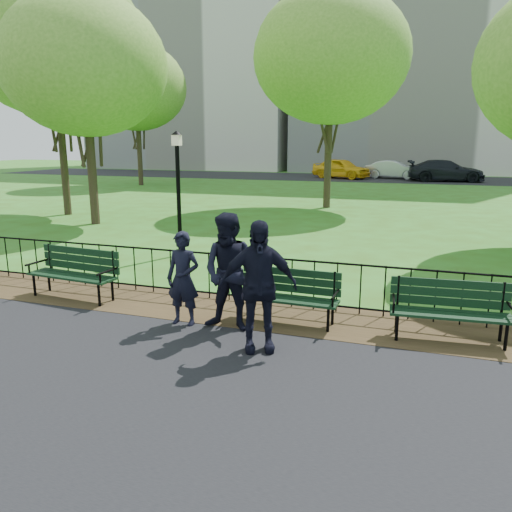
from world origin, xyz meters
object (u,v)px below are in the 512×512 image
(park_bench_left_a, at_px, (75,268))
(person_right, at_px, (258,286))
(lamppost, at_px, (178,189))
(tree_near_w, at_px, (84,65))
(sedan_dark, at_px, (446,171))
(tree_far_c, at_px, (331,57))
(person_left, at_px, (183,279))
(park_bench_right_a, at_px, (450,304))
(sedan_silver, at_px, (394,170))
(person_mid, at_px, (231,272))
(park_bench_main, at_px, (274,288))
(tree_mid_w, at_px, (53,40))
(taxi, at_px, (341,168))
(tree_far_w, at_px, (136,87))

(park_bench_left_a, relative_size, person_right, 0.99)
(lamppost, xyz_separation_m, tree_near_w, (-5.25, 3.59, 3.67))
(tree_near_w, xyz_separation_m, sedan_dark, (12.50, 24.62, -4.60))
(tree_far_c, distance_m, person_left, 16.29)
(park_bench_right_a, height_order, lamppost, lamppost)
(park_bench_right_a, height_order, tree_near_w, tree_near_w)
(tree_far_c, xyz_separation_m, person_left, (0.62, -15.28, -5.61))
(person_left, distance_m, sedan_dark, 33.10)
(park_bench_right_a, height_order, sedan_silver, sedan_silver)
(person_mid, height_order, sedan_dark, person_mid)
(park_bench_main, bearing_deg, person_right, -83.00)
(person_mid, relative_size, person_right, 0.99)
(tree_mid_w, distance_m, taxi, 25.41)
(park_bench_left_a, relative_size, tree_far_w, 0.20)
(park_bench_left_a, distance_m, tree_far_w, 26.08)
(tree_mid_w, bearing_deg, person_right, -41.61)
(park_bench_left_a, height_order, tree_far_c, tree_far_c)
(person_right, bearing_deg, park_bench_right_a, 3.48)
(person_right, bearing_deg, tree_far_c, 74.45)
(person_right, height_order, sedan_silver, person_right)
(sedan_dark, bearing_deg, park_bench_right_a, 171.47)
(lamppost, xyz_separation_m, tree_mid_w, (-7.76, 5.20, 4.92))
(tree_far_w, distance_m, person_left, 27.86)
(tree_far_c, bearing_deg, person_mid, -84.66)
(person_mid, height_order, person_right, person_right)
(lamppost, relative_size, sedan_dark, 0.59)
(tree_mid_w, xyz_separation_m, tree_far_w, (-4.67, 13.19, -0.31))
(lamppost, bearing_deg, person_left, -62.09)
(lamppost, xyz_separation_m, sedan_dark, (7.25, 28.21, -0.93))
(park_bench_left_a, relative_size, park_bench_right_a, 1.05)
(tree_mid_w, bearing_deg, park_bench_right_a, -32.49)
(tree_mid_w, bearing_deg, person_mid, -41.51)
(park_bench_left_a, bearing_deg, tree_mid_w, 134.78)
(person_left, relative_size, sedan_dark, 0.28)
(sedan_dark, bearing_deg, person_right, 167.12)
(lamppost, bearing_deg, park_bench_left_a, -92.67)
(lamppost, xyz_separation_m, person_mid, (3.20, -4.50, -0.79))
(tree_far_c, xyz_separation_m, taxi, (-2.34, 18.11, -5.57))
(sedan_dark, bearing_deg, tree_far_w, 109.46)
(lamppost, distance_m, person_mid, 5.58)
(tree_near_w, bearing_deg, tree_far_w, 115.86)
(park_bench_left_a, height_order, park_bench_right_a, park_bench_left_a)
(person_mid, height_order, sedan_silver, person_mid)
(park_bench_left_a, bearing_deg, park_bench_main, 4.34)
(tree_far_w, bearing_deg, taxi, 41.44)
(park_bench_left_a, xyz_separation_m, person_right, (4.03, -1.22, 0.36))
(tree_near_w, height_order, tree_mid_w, tree_mid_w)
(tree_near_w, xyz_separation_m, person_mid, (8.46, -8.10, -4.46))
(tree_near_w, height_order, tree_far_c, tree_far_c)
(park_bench_main, height_order, tree_far_c, tree_far_c)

